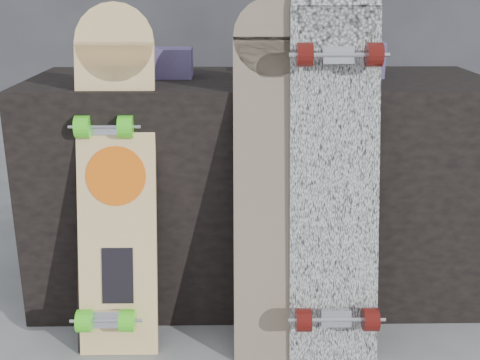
{
  "coord_description": "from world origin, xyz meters",
  "views": [
    {
      "loc": [
        -0.1,
        -1.6,
        1.11
      ],
      "look_at": [
        -0.07,
        0.2,
        0.52
      ],
      "focal_mm": 45.0,
      "sensor_mm": 36.0,
      "label": 1
    }
  ],
  "objects_px": {
    "vendor_table": "(258,186)",
    "longboard_celtic": "(273,170)",
    "skateboard_dark": "(108,204)",
    "longboard_geisha": "(116,171)",
    "longboard_cascadia": "(335,158)"
  },
  "relations": [
    {
      "from": "vendor_table",
      "to": "longboard_cascadia",
      "type": "distance_m",
      "value": 0.48
    },
    {
      "from": "longboard_geisha",
      "to": "longboard_celtic",
      "type": "distance_m",
      "value": 0.48
    },
    {
      "from": "longboard_celtic",
      "to": "skateboard_dark",
      "type": "bearing_deg",
      "value": 176.48
    },
    {
      "from": "longboard_celtic",
      "to": "skateboard_dark",
      "type": "relative_size",
      "value": 1.21
    },
    {
      "from": "longboard_celtic",
      "to": "skateboard_dark",
      "type": "xyz_separation_m",
      "value": [
        -0.51,
        0.03,
        -0.12
      ]
    },
    {
      "from": "vendor_table",
      "to": "longboard_cascadia",
      "type": "bearing_deg",
      "value": -60.49
    },
    {
      "from": "longboard_geisha",
      "to": "longboard_cascadia",
      "type": "bearing_deg",
      "value": -4.42
    },
    {
      "from": "longboard_celtic",
      "to": "longboard_cascadia",
      "type": "relative_size",
      "value": 0.91
    },
    {
      "from": "vendor_table",
      "to": "longboard_celtic",
      "type": "relative_size",
      "value": 1.48
    },
    {
      "from": "longboard_geisha",
      "to": "longboard_celtic",
      "type": "xyz_separation_m",
      "value": [
        0.48,
        -0.04,
        0.01
      ]
    },
    {
      "from": "longboard_geisha",
      "to": "skateboard_dark",
      "type": "xyz_separation_m",
      "value": [
        -0.03,
        -0.01,
        -0.11
      ]
    },
    {
      "from": "longboard_celtic",
      "to": "longboard_cascadia",
      "type": "xyz_separation_m",
      "value": [
        0.19,
        -0.01,
        0.04
      ]
    },
    {
      "from": "skateboard_dark",
      "to": "vendor_table",
      "type": "bearing_deg",
      "value": 34.08
    },
    {
      "from": "longboard_celtic",
      "to": "skateboard_dark",
      "type": "height_order",
      "value": "longboard_celtic"
    },
    {
      "from": "longboard_celtic",
      "to": "longboard_cascadia",
      "type": "height_order",
      "value": "longboard_cascadia"
    }
  ]
}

